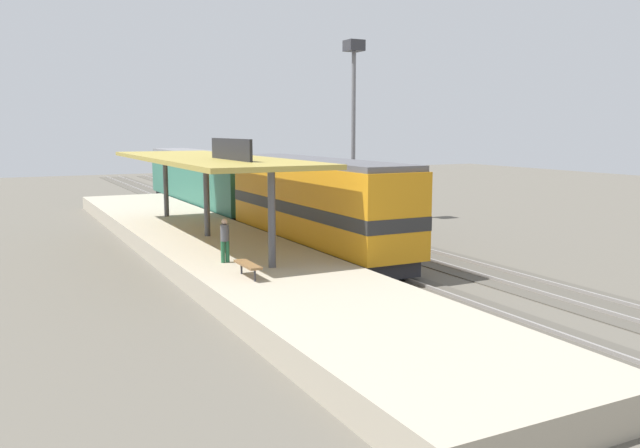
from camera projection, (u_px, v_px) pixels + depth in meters
name	position (u px, v px, depth m)	size (l,w,h in m)	color
ground_plane	(329.00, 243.00, 34.12)	(120.00, 120.00, 0.00)	#5B564C
track_near	(294.00, 246.00, 33.22)	(3.20, 110.00, 0.16)	#4E4941
track_far	(371.00, 239.00, 35.29)	(3.20, 110.00, 0.16)	#4E4941
platform	(208.00, 245.00, 31.09)	(6.00, 44.00, 0.90)	#A89E89
station_canopy	(206.00, 160.00, 30.41)	(5.20, 18.00, 4.70)	#47474C
platform_bench	(248.00, 265.00, 22.25)	(0.44, 1.70, 0.50)	#333338
locomotive	(315.00, 205.00, 30.76)	(2.93, 14.43, 4.44)	#28282D
passenger_carriage_single	(204.00, 181.00, 46.63)	(2.90, 20.00, 4.24)	#28282D
freight_car	(319.00, 194.00, 40.55)	(2.80, 12.00, 3.54)	#28282D
light_mast	(354.00, 92.00, 42.15)	(1.10, 1.10, 11.70)	slate
person_waiting	(225.00, 238.00, 24.71)	(0.34, 0.34, 1.71)	#23603D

